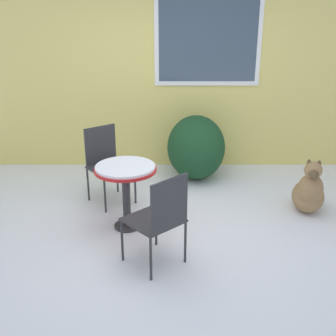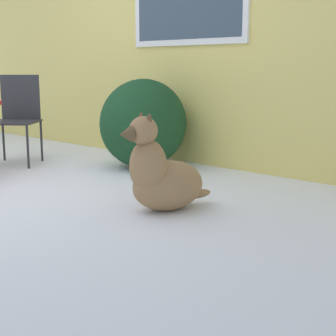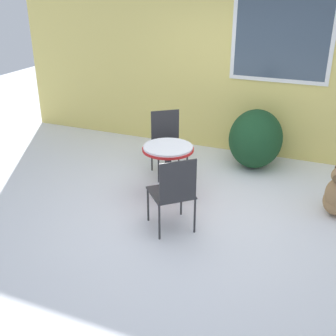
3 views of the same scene
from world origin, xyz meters
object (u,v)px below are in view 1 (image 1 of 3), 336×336
at_px(patio_chair_far_side, 159,217).
at_px(dog, 308,192).
at_px(patio_table, 125,177).
at_px(patio_chair_near_table, 106,162).

relative_size(patio_chair_far_side, dog, 1.22).
bearing_deg(patio_table, dog, 9.98).
distance_m(patio_chair_far_side, dog, 2.05).
bearing_deg(patio_table, patio_chair_far_side, -63.27).
relative_size(patio_chair_near_table, patio_chair_far_side, 1.00).
bearing_deg(patio_chair_near_table, patio_chair_far_side, -102.73).
relative_size(patio_table, patio_chair_near_table, 0.78).
height_order(patio_chair_near_table, patio_chair_far_side, same).
relative_size(patio_chair_near_table, dog, 1.22).
bearing_deg(patio_chair_far_side, patio_table, -105.40).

